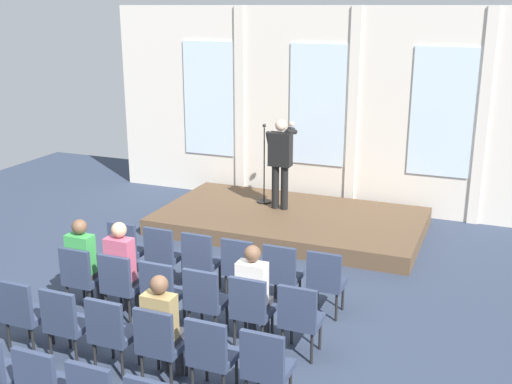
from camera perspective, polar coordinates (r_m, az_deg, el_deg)
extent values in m
plane|color=#2D384C|center=(7.83, -8.33, -14.19)|extent=(16.35, 16.35, 0.00)
cube|color=silver|center=(12.70, 5.68, 7.56)|extent=(9.04, 0.10, 4.00)
cube|color=silver|center=(13.50, -4.35, 8.46)|extent=(1.15, 0.04, 2.41)
cube|color=silver|center=(13.22, -1.49, 7.99)|extent=(0.20, 0.08, 4.00)
cube|color=silver|center=(12.63, 5.61, 7.86)|extent=(1.15, 0.04, 2.41)
cube|color=silver|center=(12.47, 8.82, 7.27)|extent=(0.20, 0.08, 4.00)
cube|color=silver|center=(12.19, 16.61, 6.93)|extent=(1.15, 0.04, 2.41)
cube|color=silver|center=(12.16, 19.98, 6.23)|extent=(0.20, 0.08, 4.00)
cube|color=brown|center=(11.63, 3.12, -2.66)|extent=(4.79, 2.69, 0.29)
cylinder|color=black|center=(11.77, 1.78, 0.47)|extent=(0.14, 0.14, 0.84)
cylinder|color=black|center=(11.71, 2.61, 0.38)|extent=(0.14, 0.14, 0.84)
cube|color=black|center=(11.55, 2.23, 3.91)|extent=(0.42, 0.22, 0.63)
cube|color=#B28C19|center=(11.64, 2.43, 4.38)|extent=(0.06, 0.01, 0.38)
sphere|color=beige|center=(11.47, 2.27, 6.10)|extent=(0.21, 0.21, 0.21)
cylinder|color=black|center=(11.69, 1.26, 4.53)|extent=(0.09, 0.28, 0.45)
cylinder|color=black|center=(11.56, 3.21, 5.50)|extent=(0.15, 0.36, 0.15)
cylinder|color=black|center=(11.69, 3.23, 5.74)|extent=(0.11, 0.34, 0.15)
sphere|color=beige|center=(11.95, 3.26, 6.21)|extent=(0.10, 0.10, 0.10)
cylinder|color=black|center=(12.22, 0.74, -0.87)|extent=(0.28, 0.28, 0.03)
cylinder|color=black|center=(12.02, 0.75, 2.50)|extent=(0.02, 0.02, 1.45)
sphere|color=#262626|center=(11.86, 0.77, 6.08)|extent=(0.07, 0.07, 0.07)
cylinder|color=black|center=(9.79, -9.89, -6.40)|extent=(0.04, 0.04, 0.40)
cylinder|color=black|center=(9.97, -11.67, -6.06)|extent=(0.04, 0.04, 0.40)
cylinder|color=black|center=(9.52, -10.97, -7.13)|extent=(0.04, 0.04, 0.40)
cylinder|color=black|center=(9.71, -12.77, -6.76)|extent=(0.04, 0.04, 0.40)
cube|color=#2D3851|center=(9.66, -11.41, -5.28)|extent=(0.46, 0.44, 0.08)
cube|color=#2D3851|center=(9.41, -12.13, -4.14)|extent=(0.46, 0.06, 0.46)
cylinder|color=black|center=(9.50, -6.71, -7.00)|extent=(0.04, 0.04, 0.40)
cylinder|color=black|center=(9.66, -8.60, -6.65)|extent=(0.04, 0.04, 0.40)
cylinder|color=black|center=(9.23, -7.72, -7.78)|extent=(0.04, 0.04, 0.40)
cylinder|color=black|center=(9.40, -9.65, -7.40)|extent=(0.04, 0.04, 0.40)
cube|color=#2D3851|center=(9.35, -8.23, -5.85)|extent=(0.46, 0.44, 0.08)
cube|color=#2D3851|center=(9.10, -8.89, -4.70)|extent=(0.46, 0.06, 0.46)
cylinder|color=black|center=(9.24, -3.32, -7.61)|extent=(0.04, 0.04, 0.40)
cylinder|color=black|center=(9.39, -5.33, -7.25)|extent=(0.04, 0.04, 0.40)
cylinder|color=black|center=(8.96, -4.25, -8.43)|extent=(0.04, 0.04, 0.40)
cylinder|color=black|center=(9.11, -6.31, -8.05)|extent=(0.04, 0.04, 0.40)
cube|color=#2D3851|center=(9.08, -4.84, -6.45)|extent=(0.46, 0.44, 0.08)
cube|color=#2D3851|center=(8.82, -5.43, -5.28)|extent=(0.46, 0.06, 0.46)
cylinder|color=black|center=(9.01, 0.26, -8.22)|extent=(0.04, 0.04, 0.40)
cylinder|color=black|center=(9.14, -1.86, -7.86)|extent=(0.04, 0.04, 0.40)
cylinder|color=black|center=(8.73, -0.57, -9.10)|extent=(0.04, 0.04, 0.40)
cylinder|color=black|center=(8.86, -2.75, -8.71)|extent=(0.04, 0.04, 0.40)
cube|color=#2D3851|center=(8.84, -1.24, -7.06)|extent=(0.46, 0.44, 0.08)
cube|color=#2D3851|center=(8.57, -1.75, -5.88)|extent=(0.46, 0.06, 0.46)
cylinder|color=black|center=(8.83, 4.01, -8.83)|extent=(0.04, 0.04, 0.40)
cylinder|color=black|center=(8.93, 1.79, -8.48)|extent=(0.04, 0.04, 0.40)
cylinder|color=black|center=(8.54, 3.30, -9.75)|extent=(0.04, 0.04, 0.40)
cylinder|color=black|center=(8.65, 1.01, -9.37)|extent=(0.04, 0.04, 0.40)
cube|color=#2D3851|center=(8.63, 2.55, -7.67)|extent=(0.46, 0.44, 0.08)
cube|color=#2D3851|center=(8.36, 2.14, -6.48)|extent=(0.46, 0.06, 0.46)
cylinder|color=black|center=(8.68, 7.93, -9.42)|extent=(0.04, 0.04, 0.40)
cylinder|color=black|center=(8.76, 5.62, -9.08)|extent=(0.04, 0.04, 0.40)
cylinder|color=black|center=(8.39, 7.34, -10.39)|extent=(0.04, 0.04, 0.40)
cylinder|color=black|center=(8.47, 4.95, -10.02)|extent=(0.04, 0.04, 0.40)
cube|color=#2D3851|center=(8.47, 6.51, -8.26)|extent=(0.46, 0.44, 0.08)
cube|color=#2D3851|center=(8.19, 6.21, -7.08)|extent=(0.46, 0.06, 0.46)
cylinder|color=black|center=(8.96, -13.60, -8.89)|extent=(0.04, 0.04, 0.40)
cylinder|color=black|center=(9.16, -15.46, -8.45)|extent=(0.04, 0.04, 0.40)
cylinder|color=black|center=(8.72, -14.90, -9.75)|extent=(0.04, 0.04, 0.40)
cylinder|color=black|center=(8.92, -16.78, -9.27)|extent=(0.04, 0.04, 0.40)
cube|color=#2D3851|center=(8.84, -15.31, -7.68)|extent=(0.46, 0.44, 0.08)
cube|color=#2D3851|center=(8.60, -16.20, -6.50)|extent=(0.46, 0.06, 0.46)
cylinder|color=#2D2D33|center=(9.11, -14.98, -8.43)|extent=(0.10, 0.10, 0.44)
cylinder|color=#2D2D33|center=(9.01, -14.05, -8.64)|extent=(0.10, 0.10, 0.44)
cube|color=#2D2D33|center=(8.86, -15.10, -7.19)|extent=(0.34, 0.36, 0.12)
cube|color=green|center=(8.65, -15.70, -5.46)|extent=(0.36, 0.20, 0.54)
sphere|color=brown|center=(8.54, -15.82, -3.06)|extent=(0.20, 0.20, 0.20)
cylinder|color=black|center=(8.64, -10.22, -9.67)|extent=(0.04, 0.04, 0.40)
cylinder|color=black|center=(8.82, -12.23, -9.21)|extent=(0.04, 0.04, 0.40)
cylinder|color=black|center=(8.39, -11.46, -10.59)|extent=(0.04, 0.04, 0.40)
cylinder|color=black|center=(8.58, -13.50, -10.09)|extent=(0.04, 0.04, 0.40)
cube|color=#2D3851|center=(8.50, -11.95, -8.44)|extent=(0.46, 0.44, 0.08)
cube|color=#2D3851|center=(8.25, -12.79, -7.24)|extent=(0.46, 0.06, 0.46)
cylinder|color=#2D2D33|center=(8.78, -11.71, -9.18)|extent=(0.10, 0.10, 0.44)
cylinder|color=#2D2D33|center=(8.68, -10.70, -9.41)|extent=(0.10, 0.10, 0.44)
cube|color=#2D2D33|center=(8.52, -11.75, -7.92)|extent=(0.34, 0.36, 0.12)
cube|color=#B24C66|center=(8.30, -12.31, -6.02)|extent=(0.36, 0.20, 0.58)
sphere|color=tan|center=(8.17, -12.40, -3.39)|extent=(0.20, 0.20, 0.20)
cylinder|color=black|center=(8.36, -6.57, -10.46)|extent=(0.04, 0.04, 0.40)
cylinder|color=black|center=(8.52, -8.74, -9.99)|extent=(0.04, 0.04, 0.40)
cylinder|color=black|center=(8.09, -7.73, -11.45)|extent=(0.04, 0.04, 0.40)
cylinder|color=black|center=(8.26, -9.95, -10.95)|extent=(0.04, 0.04, 0.40)
cube|color=#2D3851|center=(8.20, -8.32, -9.22)|extent=(0.46, 0.44, 0.08)
cube|color=#2D3851|center=(7.94, -9.09, -8.00)|extent=(0.46, 0.06, 0.46)
cylinder|color=black|center=(8.11, -2.67, -11.26)|extent=(0.04, 0.04, 0.40)
cylinder|color=black|center=(8.25, -4.98, -10.79)|extent=(0.04, 0.04, 0.40)
cylinder|color=black|center=(7.84, -3.72, -12.33)|extent=(0.04, 0.04, 0.40)
cylinder|color=black|center=(7.98, -6.10, -11.82)|extent=(0.04, 0.04, 0.40)
cube|color=#2D3851|center=(7.93, -4.41, -10.01)|extent=(0.46, 0.44, 0.08)
cube|color=#2D3851|center=(7.66, -5.09, -8.79)|extent=(0.46, 0.06, 0.46)
cylinder|color=black|center=(7.90, 1.49, -12.04)|extent=(0.04, 0.04, 0.40)
cylinder|color=black|center=(8.02, -0.97, -11.59)|extent=(0.04, 0.04, 0.40)
cylinder|color=black|center=(7.62, 0.57, -13.19)|extent=(0.04, 0.04, 0.40)
cylinder|color=black|center=(7.74, -1.98, -12.69)|extent=(0.04, 0.04, 0.40)
cube|color=#2D3851|center=(7.71, -0.23, -10.81)|extent=(0.46, 0.44, 0.08)
cube|color=#2D3851|center=(7.43, -0.79, -9.59)|extent=(0.46, 0.06, 0.46)
cylinder|color=#2D2D33|center=(7.99, -0.34, -11.54)|extent=(0.10, 0.10, 0.44)
cylinder|color=#2D2D33|center=(7.93, 0.89, -11.77)|extent=(0.10, 0.10, 0.44)
cube|color=#2D2D33|center=(7.73, -0.06, -10.22)|extent=(0.34, 0.36, 0.12)
cube|color=silver|center=(7.49, -0.38, -8.35)|extent=(0.36, 0.20, 0.53)
sphere|color=brown|center=(7.36, -0.32, -5.64)|extent=(0.20, 0.20, 0.20)
cylinder|color=black|center=(7.74, 5.86, -12.80)|extent=(0.04, 0.04, 0.40)
cylinder|color=black|center=(7.83, 3.28, -12.36)|extent=(0.04, 0.04, 0.40)
cylinder|color=black|center=(7.45, 5.11, -14.02)|extent=(0.04, 0.04, 0.40)
cylinder|color=black|center=(7.55, 2.42, -13.54)|extent=(0.04, 0.04, 0.40)
cube|color=#2D3851|center=(7.52, 4.21, -11.59)|extent=(0.46, 0.44, 0.08)
cube|color=#2D3851|center=(7.24, 3.78, -10.37)|extent=(0.46, 0.06, 0.46)
cylinder|color=black|center=(8.20, -18.10, -11.82)|extent=(0.04, 0.04, 0.40)
cylinder|color=black|center=(8.41, -20.02, -11.24)|extent=(0.04, 0.04, 0.40)
cylinder|color=black|center=(7.98, -19.68, -12.82)|extent=(0.04, 0.04, 0.40)
cylinder|color=black|center=(8.20, -21.61, -12.18)|extent=(0.04, 0.04, 0.40)
cube|color=#2D3851|center=(8.09, -20.02, -10.51)|extent=(0.46, 0.44, 0.08)
cube|color=#2D3851|center=(7.85, -21.14, -9.29)|extent=(0.46, 0.06, 0.46)
cylinder|color=black|center=(7.85, -14.54, -12.84)|extent=(0.04, 0.04, 0.40)
cylinder|color=black|center=(8.05, -16.66, -12.24)|extent=(0.04, 0.04, 0.40)
cylinder|color=black|center=(7.62, -16.08, -13.94)|extent=(0.04, 0.04, 0.40)
cylinder|color=black|center=(7.82, -18.23, -13.28)|extent=(0.04, 0.04, 0.40)
cube|color=#2D3851|center=(7.72, -16.53, -11.51)|extent=(0.46, 0.44, 0.08)
cube|color=#2D3851|center=(7.47, -17.61, -10.28)|extent=(0.46, 0.06, 0.46)
cylinder|color=black|center=(7.53, -10.65, -13.91)|extent=(0.04, 0.04, 0.40)
cylinder|color=black|center=(7.71, -12.97, -13.28)|extent=(0.04, 0.04, 0.40)
cylinder|color=black|center=(7.29, -12.11, -15.11)|extent=(0.04, 0.04, 0.40)
cylinder|color=black|center=(7.48, -14.49, -14.42)|extent=(0.04, 0.04, 0.40)
cube|color=#2D3851|center=(7.38, -12.68, -12.57)|extent=(0.46, 0.44, 0.08)
cube|color=#2D3851|center=(7.12, -13.69, -11.33)|extent=(0.46, 0.06, 0.46)
cylinder|color=black|center=(7.26, -6.39, -14.98)|extent=(0.04, 0.04, 0.40)
cylinder|color=black|center=(7.41, -8.93, -14.35)|extent=(0.04, 0.04, 0.40)
cylinder|color=black|center=(7.01, -7.75, -16.30)|extent=(0.04, 0.04, 0.40)
cylinder|color=black|center=(7.17, -10.35, -15.60)|extent=(0.04, 0.04, 0.40)
cube|color=#2D3851|center=(7.09, -8.44, -13.65)|extent=(0.46, 0.44, 0.08)
cube|color=#2D3851|center=(6.81, -9.36, -12.41)|extent=(0.46, 0.06, 0.46)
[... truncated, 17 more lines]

